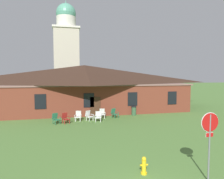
{
  "coord_description": "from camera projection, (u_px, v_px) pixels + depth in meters",
  "views": [
    {
      "loc": [
        -2.34,
        -5.7,
        4.37
      ],
      "look_at": [
        1.09,
        9.11,
        3.3
      ],
      "focal_mm": 32.08,
      "sensor_mm": 36.0,
      "label": 1
    }
  ],
  "objects": [
    {
      "name": "brick_building",
      "position": [
        84.0,
        87.0,
        25.84
      ],
      "size": [
        25.18,
        10.4,
        5.69
      ],
      "color": "brown",
      "rests_on": "ground"
    },
    {
      "name": "dome_tower",
      "position": [
        67.0,
        53.0,
        40.29
      ],
      "size": [
        5.18,
        5.18,
        19.51
      ],
      "color": "#BCB29E",
      "rests_on": "ground"
    },
    {
      "name": "stop_sign",
      "position": [
        210.0,
        133.0,
        8.13
      ],
      "size": [
        0.81,
        0.07,
        2.88
      ],
      "color": "slate",
      "rests_on": "ground"
    },
    {
      "name": "lawn_chair_by_porch",
      "position": [
        56.0,
        118.0,
        18.07
      ],
      "size": [
        0.82,
        0.85,
        0.96
      ],
      "color": "#28704C",
      "rests_on": "ground"
    },
    {
      "name": "lawn_chair_near_door",
      "position": [
        65.0,
        118.0,
        18.24
      ],
      "size": [
        0.8,
        0.84,
        0.96
      ],
      "color": "maroon",
      "rests_on": "ground"
    },
    {
      "name": "lawn_chair_left_end",
      "position": [
        78.0,
        116.0,
        19.23
      ],
      "size": [
        0.73,
        0.77,
        0.96
      ],
      "color": "silver",
      "rests_on": "ground"
    },
    {
      "name": "lawn_chair_middle",
      "position": [
        89.0,
        115.0,
        19.37
      ],
      "size": [
        0.84,
        0.86,
        0.96
      ],
      "color": "white",
      "rests_on": "ground"
    },
    {
      "name": "lawn_chair_right_end",
      "position": [
        98.0,
        116.0,
        19.0
      ],
      "size": [
        0.72,
        0.77,
        0.96
      ],
      "color": "white",
      "rests_on": "ground"
    },
    {
      "name": "lawn_chair_far_side",
      "position": [
        102.0,
        113.0,
        20.51
      ],
      "size": [
        0.7,
        0.73,
        0.96
      ],
      "color": "silver",
      "rests_on": "ground"
    },
    {
      "name": "lawn_chair_under_eave",
      "position": [
        114.0,
        113.0,
        20.63
      ],
      "size": [
        0.81,
        0.85,
        0.96
      ],
      "color": "#28704C",
      "rests_on": "ground"
    },
    {
      "name": "fire_hydrant",
      "position": [
        144.0,
        166.0,
        8.85
      ],
      "size": [
        0.36,
        0.28,
        0.79
      ],
      "color": "gold",
      "rests_on": "ground"
    },
    {
      "name": "trash_bin",
      "position": [
        134.0,
        111.0,
        21.97
      ],
      "size": [
        0.56,
        0.56,
        0.98
      ],
      "color": "#335638",
      "rests_on": "ground"
    }
  ]
}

